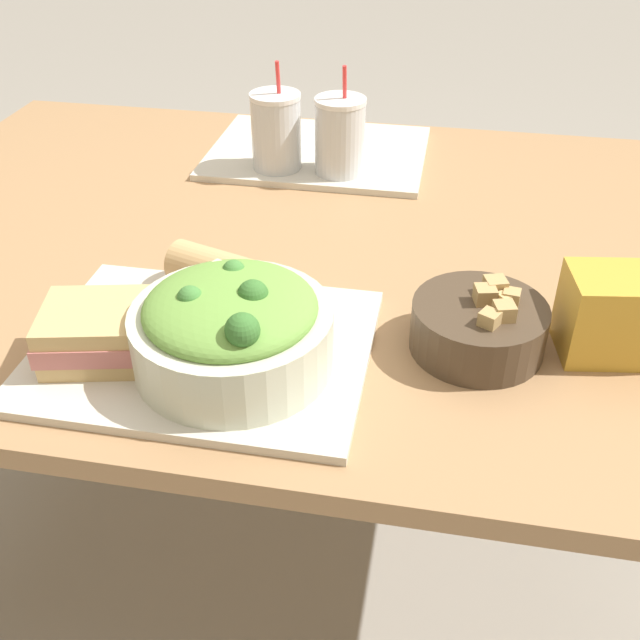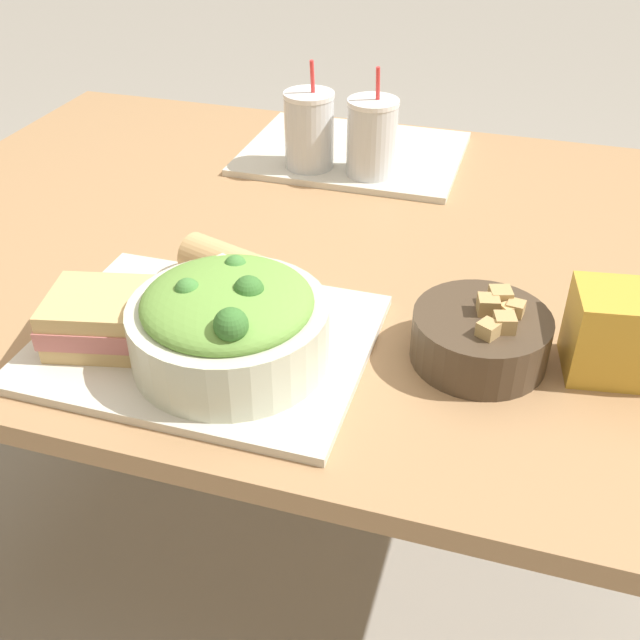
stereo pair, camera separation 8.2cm
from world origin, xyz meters
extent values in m
plane|color=gray|center=(0.00, 0.00, 0.00)|extent=(12.00, 12.00, 0.00)
cube|color=#A37A51|center=(0.00, 0.00, 0.73)|extent=(1.42, 1.03, 0.03)
cylinder|color=#A37A51|center=(-0.65, 0.46, 0.36)|extent=(0.06, 0.06, 0.72)
cube|color=beige|center=(-0.04, -0.32, 0.76)|extent=(0.41, 0.32, 0.01)
cube|color=beige|center=(-0.02, 0.32, 0.76)|extent=(0.41, 0.32, 0.01)
cylinder|color=beige|center=(0.01, -0.35, 0.80)|extent=(0.23, 0.23, 0.07)
ellipsoid|color=#6B9E42|center=(0.01, -0.35, 0.84)|extent=(0.20, 0.20, 0.05)
sphere|color=#38702D|center=(0.04, -0.35, 0.86)|extent=(0.04, 0.04, 0.04)
sphere|color=#38702D|center=(0.04, -0.41, 0.86)|extent=(0.04, 0.04, 0.04)
sphere|color=#427F38|center=(0.00, -0.29, 0.86)|extent=(0.03, 0.03, 0.03)
sphere|color=#427F38|center=(-0.03, -0.36, 0.86)|extent=(0.03, 0.03, 0.03)
cube|color=beige|center=(0.02, -0.34, 0.85)|extent=(0.06, 0.06, 0.01)
cube|color=beige|center=(-0.02, -0.29, 0.85)|extent=(0.05, 0.05, 0.01)
cylinder|color=#473828|center=(0.29, -0.25, 0.78)|extent=(0.16, 0.16, 0.06)
cylinder|color=brown|center=(0.29, -0.25, 0.80)|extent=(0.15, 0.15, 0.01)
cube|color=tan|center=(0.32, -0.27, 0.82)|extent=(0.03, 0.03, 0.02)
cube|color=tan|center=(0.29, -0.24, 0.82)|extent=(0.03, 0.03, 0.02)
cube|color=tan|center=(0.32, -0.24, 0.82)|extent=(0.03, 0.03, 0.02)
cube|color=tan|center=(0.30, -0.28, 0.82)|extent=(0.03, 0.03, 0.02)
cube|color=tan|center=(0.31, -0.22, 0.82)|extent=(0.03, 0.03, 0.03)
cube|color=tan|center=(0.32, -0.23, 0.82)|extent=(0.02, 0.02, 0.02)
cube|color=tan|center=(-0.15, -0.36, 0.77)|extent=(0.15, 0.13, 0.02)
cube|color=#C1706B|center=(-0.15, -0.36, 0.79)|extent=(0.16, 0.14, 0.02)
cube|color=tan|center=(-0.15, -0.36, 0.82)|extent=(0.15, 0.13, 0.02)
cylinder|color=tan|center=(-0.06, -0.19, 0.79)|extent=(0.14, 0.09, 0.06)
cylinder|color=beige|center=(0.00, -0.21, 0.79)|extent=(0.02, 0.05, 0.05)
cylinder|color=silver|center=(-0.07, 0.23, 0.82)|extent=(0.09, 0.09, 0.13)
cylinder|color=black|center=(-0.07, 0.23, 0.82)|extent=(0.08, 0.08, 0.10)
cylinder|color=white|center=(-0.07, 0.23, 0.89)|extent=(0.09, 0.09, 0.01)
cylinder|color=red|center=(-0.07, 0.23, 0.92)|extent=(0.01, 0.02, 0.06)
cylinder|color=silver|center=(0.04, 0.23, 0.82)|extent=(0.09, 0.09, 0.13)
cylinder|color=#701E47|center=(0.04, 0.23, 0.82)|extent=(0.08, 0.08, 0.10)
cylinder|color=white|center=(0.04, 0.23, 0.89)|extent=(0.09, 0.09, 0.01)
cylinder|color=red|center=(0.05, 0.23, 0.92)|extent=(0.01, 0.02, 0.06)
cube|color=gold|center=(0.46, -0.22, 0.80)|extent=(0.15, 0.11, 0.11)
camera|label=1|loc=(0.24, -1.01, 1.31)|focal=42.00mm
camera|label=2|loc=(0.32, -0.99, 1.31)|focal=42.00mm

